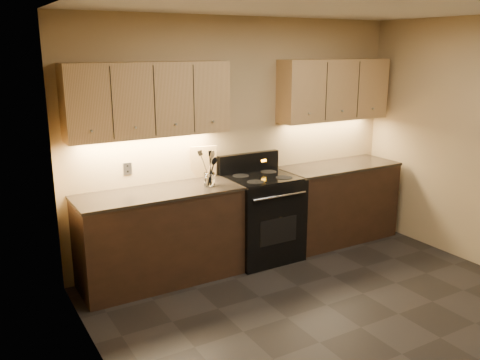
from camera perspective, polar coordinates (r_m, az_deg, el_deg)
name	(u,v)px	position (r m, az deg, el deg)	size (l,w,h in m)	color
floor	(361,327)	(4.56, 13.43, -15.80)	(4.00, 4.00, 0.00)	black
ceiling	(383,1)	(3.96, 15.77, 18.80)	(4.00, 4.00, 0.00)	silver
wall_back	(241,139)	(5.62, 0.06, 4.63)	(4.00, 0.04, 2.60)	tan
wall_left	(119,221)	(3.05, -13.45, -4.49)	(0.04, 4.00, 2.60)	tan
counter_left	(160,236)	(5.12, -8.94, -6.28)	(1.62, 0.62, 0.93)	black
counter_right	(337,202)	(6.26, 10.84, -2.45)	(1.46, 0.62, 0.93)	black
stove	(261,216)	(5.60, 2.43, -4.09)	(0.76, 0.68, 1.14)	black
upper_cab_left	(149,100)	(4.95, -10.21, 8.88)	(1.60, 0.30, 0.70)	tan
upper_cab_right	(334,90)	(6.12, 10.51, 9.93)	(1.44, 0.30, 0.70)	tan
outlet_plate	(127,169)	(5.13, -12.52, 1.25)	(0.09, 0.01, 0.12)	#B2B5BA
utensil_crock	(209,180)	(5.11, -3.45, 0.03)	(0.11, 0.11, 0.13)	white
cutting_board	(203,162)	(5.40, -4.12, 2.05)	(0.28, 0.02, 0.35)	tan
wooden_spoon	(207,168)	(5.05, -3.77, 1.31)	(0.06, 0.06, 0.34)	tan
black_spoon	(208,169)	(5.10, -3.59, 1.20)	(0.06, 0.06, 0.30)	black
black_turner	(210,167)	(5.07, -3.37, 1.43)	(0.08, 0.08, 0.35)	black
steel_spatula	(211,165)	(5.09, -3.31, 1.64)	(0.08, 0.08, 0.38)	silver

